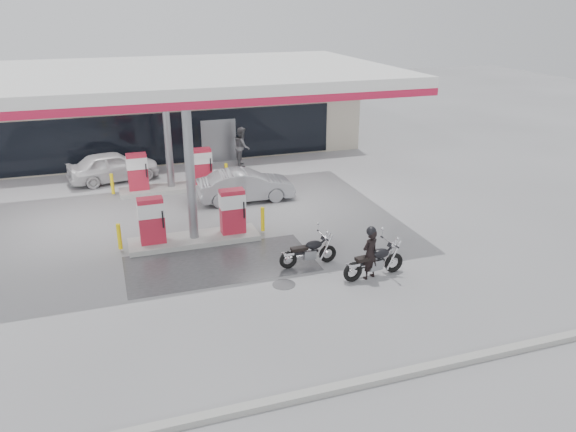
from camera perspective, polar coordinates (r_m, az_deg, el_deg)
name	(u,v)px	position (r m, az deg, el deg)	size (l,w,h in m)	color
ground	(205,266)	(18.22, -8.41, -5.02)	(90.00, 90.00, 0.00)	gray
wet_patch	(221,263)	(18.29, -6.87, -4.81)	(6.00, 3.00, 0.00)	#4C4C4F
drain_cover	(284,284)	(16.90, -0.42, -6.97)	(0.70, 0.70, 0.01)	#38383A
kerb	(267,404)	(12.39, -2.14, -18.54)	(28.00, 0.25, 0.15)	gray
store_building	(150,113)	(32.75, -13.81, 10.16)	(22.00, 8.22, 4.00)	#AEA592
canopy	(172,78)	(21.49, -11.71, 13.57)	(16.00, 10.02, 5.51)	silver
pump_island_near	(193,223)	(19.74, -9.59, -0.70)	(5.14, 1.30, 1.78)	#9E9E99
pump_island_far	(171,175)	(25.37, -11.83, 4.14)	(5.14, 1.30, 1.78)	#9E9E99
main_motorcycle	(375,262)	(17.36, 8.81, -4.66)	(2.12, 0.81, 1.09)	black
biker_main	(370,254)	(17.12, 8.33, -3.84)	(0.58, 0.38, 1.60)	black
parked_motorcycle	(309,252)	(17.90, 2.16, -3.71)	(1.94, 0.75, 1.00)	black
sedan_white	(113,166)	(27.35, -17.33, 4.84)	(1.66, 4.11, 1.40)	silver
attendant	(242,147)	(28.61, -4.69, 7.05)	(0.96, 0.75, 1.98)	#505054
hatchback_silver	(246,186)	(23.59, -4.33, 3.10)	(1.40, 4.00, 1.32)	gray
parked_car_right	(285,135)	(32.59, -0.26, 8.19)	(2.00, 4.34, 1.21)	#141745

